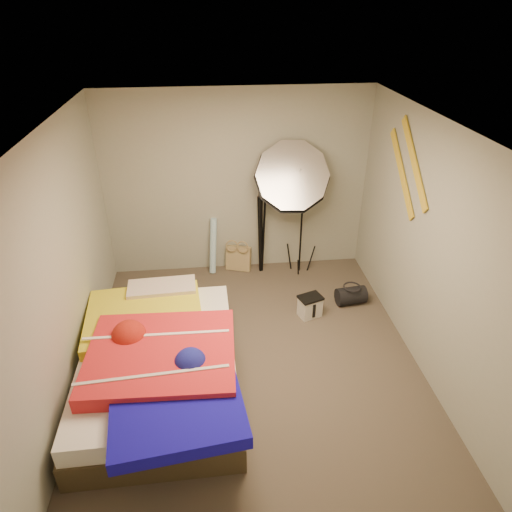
{
  "coord_description": "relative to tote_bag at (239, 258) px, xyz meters",
  "views": [
    {
      "loc": [
        -0.37,
        -3.71,
        3.45
      ],
      "look_at": [
        0.1,
        0.6,
        0.95
      ],
      "focal_mm": 32.0,
      "sensor_mm": 36.0,
      "label": 1
    }
  ],
  "objects": [
    {
      "name": "floor",
      "position": [
        0.01,
        -1.9,
        -0.17
      ],
      "size": [
        4.0,
        4.0,
        0.0
      ],
      "primitive_type": "plane",
      "color": "brown",
      "rests_on": "ground"
    },
    {
      "name": "ceiling",
      "position": [
        0.01,
        -1.9,
        2.33
      ],
      "size": [
        4.0,
        4.0,
        0.0
      ],
      "primitive_type": "plane",
      "rotation": [
        3.14,
        0.0,
        0.0
      ],
      "color": "silver",
      "rests_on": "wall_back"
    },
    {
      "name": "wall_back",
      "position": [
        0.01,
        0.1,
        1.08
      ],
      "size": [
        3.5,
        0.0,
        3.5
      ],
      "primitive_type": "plane",
      "rotation": [
        1.57,
        0.0,
        0.0
      ],
      "color": "#999C8E",
      "rests_on": "floor"
    },
    {
      "name": "wall_front",
      "position": [
        0.01,
        -3.9,
        1.08
      ],
      "size": [
        3.5,
        0.0,
        3.5
      ],
      "primitive_type": "plane",
      "rotation": [
        -1.57,
        0.0,
        0.0
      ],
      "color": "#999C8E",
      "rests_on": "floor"
    },
    {
      "name": "wall_left",
      "position": [
        -1.74,
        -1.9,
        1.08
      ],
      "size": [
        0.0,
        4.0,
        4.0
      ],
      "primitive_type": "plane",
      "rotation": [
        1.57,
        0.0,
        1.57
      ],
      "color": "#999C8E",
      "rests_on": "floor"
    },
    {
      "name": "wall_right",
      "position": [
        1.76,
        -1.9,
        1.08
      ],
      "size": [
        0.0,
        4.0,
        4.0
      ],
      "primitive_type": "plane",
      "rotation": [
        1.57,
        0.0,
        -1.57
      ],
      "color": "#999C8E",
      "rests_on": "floor"
    },
    {
      "name": "tote_bag",
      "position": [
        0.0,
        0.0,
        0.0
      ],
      "size": [
        0.38,
        0.26,
        0.36
      ],
      "primitive_type": "cube",
      "rotation": [
        -0.14,
        0.0,
        -0.33
      ],
      "color": "tan",
      "rests_on": "floor"
    },
    {
      "name": "wrapping_roll",
      "position": [
        -0.35,
        0.0,
        0.22
      ],
      "size": [
        0.17,
        0.24,
        0.79
      ],
      "primitive_type": "cylinder",
      "rotation": [
        -0.17,
        0.0,
        -0.4
      ],
      "color": "#5DB2D8",
      "rests_on": "floor"
    },
    {
      "name": "camera_case",
      "position": [
        0.78,
        -1.2,
        -0.05
      ],
      "size": [
        0.3,
        0.26,
        0.26
      ],
      "primitive_type": "cube",
      "rotation": [
        0.0,
        0.0,
        0.34
      ],
      "color": "silver",
      "rests_on": "floor"
    },
    {
      "name": "duffel_bag",
      "position": [
        1.36,
        -0.99,
        -0.06
      ],
      "size": [
        0.39,
        0.26,
        0.23
      ],
      "primitive_type": "cylinder",
      "rotation": [
        0.0,
        1.57,
        0.11
      ],
      "color": "black",
      "rests_on": "floor"
    },
    {
      "name": "wall_stripe_upper",
      "position": [
        1.74,
        -1.3,
        1.78
      ],
      "size": [
        0.02,
        0.91,
        0.78
      ],
      "primitive_type": "cube",
      "rotation": [
        0.7,
        0.0,
        0.0
      ],
      "color": "gold",
      "rests_on": "wall_right"
    },
    {
      "name": "wall_stripe_lower",
      "position": [
        1.74,
        -1.05,
        1.58
      ],
      "size": [
        0.02,
        0.91,
        0.78
      ],
      "primitive_type": "cube",
      "rotation": [
        0.7,
        0.0,
        0.0
      ],
      "color": "gold",
      "rests_on": "wall_right"
    },
    {
      "name": "bed",
      "position": [
        -0.94,
        -2.19,
        0.14
      ],
      "size": [
        1.6,
        2.38,
        0.63
      ],
      "color": "#463924",
      "rests_on": "floor"
    },
    {
      "name": "photo_umbrella",
      "position": [
        0.68,
        -0.23,
        1.26
      ],
      "size": [
        1.22,
        0.94,
        2.01
      ],
      "color": "black",
      "rests_on": "floor"
    },
    {
      "name": "camera_tripod",
      "position": [
        0.31,
        -0.08,
        0.54
      ],
      "size": [
        0.08,
        0.08,
        1.24
      ],
      "color": "black",
      "rests_on": "floor"
    }
  ]
}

